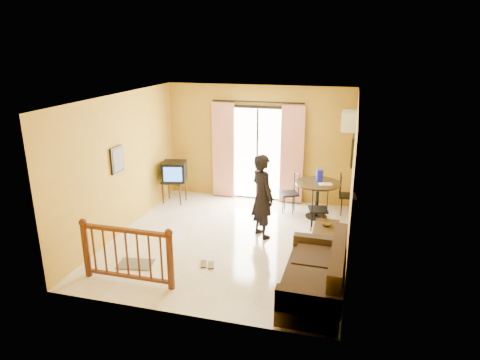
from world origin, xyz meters
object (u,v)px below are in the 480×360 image
(dining_table, at_px, (318,190))
(standing_person, at_px, (262,196))
(coffee_table, at_px, (326,233))
(television, at_px, (175,171))
(sofa, at_px, (318,278))

(dining_table, bearing_deg, standing_person, -127.57)
(standing_person, bearing_deg, coffee_table, -138.93)
(dining_table, xyz_separation_m, standing_person, (-0.97, -1.27, 0.20))
(television, relative_size, coffee_table, 0.76)
(standing_person, bearing_deg, sofa, 169.08)
(coffee_table, xyz_separation_m, sofa, (0.01, -1.84, 0.09))
(coffee_table, relative_size, sofa, 0.44)
(television, bearing_deg, standing_person, -42.14)
(television, bearing_deg, coffee_table, -34.61)
(television, height_order, coffee_table, television)
(television, relative_size, dining_table, 0.65)
(television, height_order, standing_person, standing_person)
(dining_table, distance_m, coffee_table, 1.46)
(television, distance_m, coffee_table, 4.02)
(dining_table, relative_size, sofa, 0.52)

